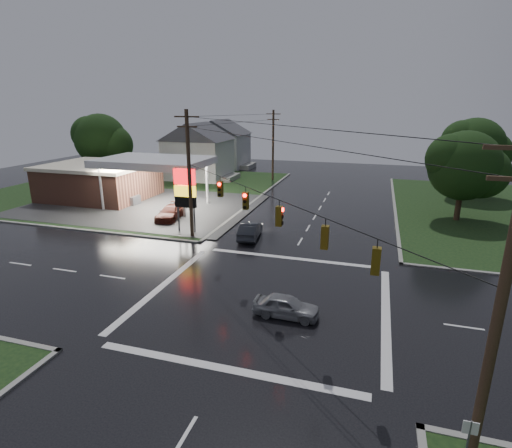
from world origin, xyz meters
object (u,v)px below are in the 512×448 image
(house_far, at_px, (221,143))
(car_north, at_px, (250,230))
(utility_pole_nw, at_px, (189,173))
(house_near, at_px, (198,150))
(pylon_sign, at_px, (185,190))
(tree_ne_far, at_px, (475,148))
(utility_pole_n, at_px, (273,144))
(tree_ne_near, at_px, (466,166))
(car_pump, at_px, (171,213))
(tree_nw_behind, at_px, (102,140))
(gas_station, at_px, (107,179))
(car_crossing, at_px, (286,306))
(utility_pole_se, at_px, (499,314))

(house_far, xyz_separation_m, car_north, (17.52, -37.32, -3.68))
(car_north, bearing_deg, utility_pole_nw, 6.58)
(utility_pole_nw, bearing_deg, house_near, 113.37)
(pylon_sign, distance_m, house_near, 27.56)
(car_north, bearing_deg, tree_ne_far, -139.30)
(house_near, bearing_deg, utility_pole_n, 9.91)
(pylon_sign, xyz_separation_m, tree_ne_near, (24.64, 11.49, 1.55))
(house_near, distance_m, car_pump, 23.35)
(tree_nw_behind, distance_m, tree_ne_near, 48.65)
(gas_station, relative_size, car_north, 5.98)
(utility_pole_nw, bearing_deg, house_far, 107.92)
(utility_pole_n, relative_size, car_crossing, 2.84)
(tree_ne_near, relative_size, tree_ne_far, 0.92)
(utility_pole_n, bearing_deg, car_north, -79.48)
(utility_pole_n, relative_size, house_near, 0.95)
(car_north, bearing_deg, car_crossing, 109.58)
(house_far, xyz_separation_m, car_pump, (7.87, -34.00, -3.71))
(tree_ne_near, relative_size, car_pump, 1.87)
(utility_pole_n, xyz_separation_m, car_pump, (-4.58, -24.00, -4.77))
(utility_pole_n, height_order, car_crossing, utility_pole_n)
(pylon_sign, distance_m, car_pump, 6.00)
(house_far, xyz_separation_m, tree_ne_near, (36.09, -26.01, 1.16))
(utility_pole_se, bearing_deg, tree_ne_near, 81.62)
(pylon_sign, distance_m, utility_pole_n, 27.56)
(utility_pole_se, bearing_deg, house_near, 123.79)
(tree_nw_behind, bearing_deg, car_pump, -38.98)
(utility_pole_nw, distance_m, tree_nw_behind, 31.82)
(gas_station, bearing_deg, car_pump, -26.17)
(pylon_sign, bearing_deg, tree_ne_far, 40.35)
(car_north, xyz_separation_m, car_crossing, (6.05, -12.35, -0.09))
(car_north, distance_m, car_crossing, 13.76)
(utility_pole_n, bearing_deg, tree_ne_far, -8.55)
(gas_station, distance_m, car_crossing, 34.73)
(house_near, distance_m, house_far, 12.04)
(pylon_sign, relative_size, house_near, 0.54)
(house_far, height_order, car_pump, house_far)
(utility_pole_nw, xyz_separation_m, utility_pole_se, (19.00, -19.00, 0.00))
(pylon_sign, bearing_deg, tree_ne_near, 25.01)
(gas_station, relative_size, pylon_sign, 4.37)
(tree_ne_near, xyz_separation_m, tree_ne_far, (3.01, 12.00, 0.62))
(house_near, xyz_separation_m, tree_nw_behind, (-12.89, -6.01, 1.77))
(tree_ne_near, height_order, car_crossing, tree_ne_near)
(house_far, height_order, car_crossing, house_far)
(tree_ne_far, height_order, car_crossing, tree_ne_far)
(gas_station, relative_size, tree_nw_behind, 2.62)
(tree_ne_near, xyz_separation_m, car_crossing, (-12.51, -23.67, -4.93))
(utility_pole_nw, relative_size, house_near, 1.00)
(utility_pole_se, xyz_separation_m, car_pump, (-23.58, 23.50, -5.02))
(tree_ne_near, height_order, car_north, tree_ne_near)
(tree_nw_behind, distance_m, tree_ne_far, 51.15)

